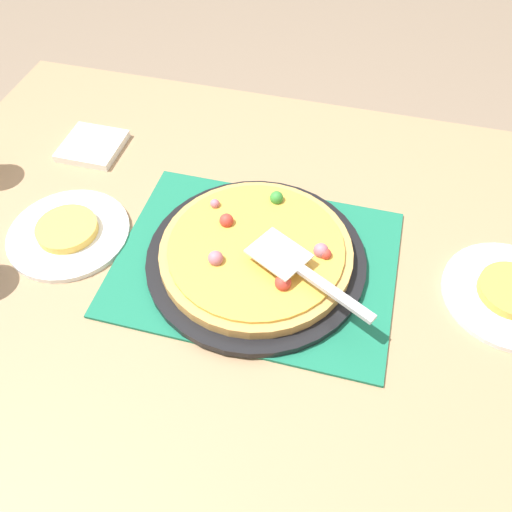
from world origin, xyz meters
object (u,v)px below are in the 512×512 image
at_px(plate_near_left, 69,234).
at_px(napkin_stack, 93,146).
at_px(pizza_pan, 256,259).
at_px(pizza_server, 301,270).
at_px(plate_far_right, 509,295).
at_px(served_slice_left, 67,229).
at_px(served_slice_right, 512,290).
at_px(pizza, 256,251).

height_order(plate_near_left, napkin_stack, napkin_stack).
distance_m(pizza_pan, plate_near_left, 0.35).
height_order(plate_near_left, pizza_server, pizza_server).
xyz_separation_m(plate_far_right, napkin_stack, (0.84, -0.18, 0.00)).
height_order(pizza_pan, served_slice_left, served_slice_left).
xyz_separation_m(served_slice_left, pizza_server, (-0.43, 0.02, 0.05)).
distance_m(pizza_pan, plate_far_right, 0.43).
xyz_separation_m(served_slice_right, napkin_stack, (0.84, -0.18, -0.01)).
bearing_deg(served_slice_right, napkin_stack, -11.82).
bearing_deg(pizza_pan, served_slice_right, -174.93).
xyz_separation_m(pizza, plate_near_left, (0.35, 0.02, -0.03)).
bearing_deg(pizza_server, served_slice_right, -166.08).
height_order(pizza_pan, plate_far_right, pizza_pan).
bearing_deg(served_slice_left, napkin_stack, -74.22).
relative_size(pizza_pan, served_slice_right, 3.45).
distance_m(plate_far_right, served_slice_left, 0.78).
relative_size(pizza_pan, pizza_server, 1.71).
xyz_separation_m(plate_far_right, served_slice_right, (0.00, -0.00, 0.01)).
bearing_deg(plate_near_left, served_slice_right, -175.48).
bearing_deg(napkin_stack, pizza_pan, 152.74).
relative_size(plate_far_right, served_slice_right, 2.00).
xyz_separation_m(served_slice_right, pizza_server, (0.34, 0.08, 0.05)).
height_order(served_slice_right, napkin_stack, served_slice_right).
xyz_separation_m(pizza_pan, plate_near_left, (0.35, 0.02, -0.01)).
relative_size(pizza, served_slice_right, 3.00).
bearing_deg(pizza_pan, napkin_stack, -27.26).
bearing_deg(pizza_pan, plate_far_right, -174.93).
height_order(plate_near_left, plate_far_right, same).
xyz_separation_m(pizza, served_slice_left, (0.35, 0.02, -0.02)).
relative_size(plate_far_right, pizza_server, 0.99).
bearing_deg(served_slice_left, served_slice_right, -175.48).
height_order(pizza, pizza_server, pizza_server).
bearing_deg(pizza_pan, pizza_server, 151.66).
distance_m(pizza_pan, napkin_stack, 0.47).
relative_size(pizza, pizza_server, 1.48).
bearing_deg(plate_near_left, pizza_server, 176.96).
relative_size(pizza_pan, served_slice_left, 3.45).
distance_m(plate_near_left, napkin_stack, 0.25).
height_order(plate_far_right, pizza_server, pizza_server).
bearing_deg(served_slice_right, plate_near_left, 4.52).
relative_size(plate_near_left, plate_far_right, 1.00).
bearing_deg(served_slice_left, pizza_server, 176.96).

